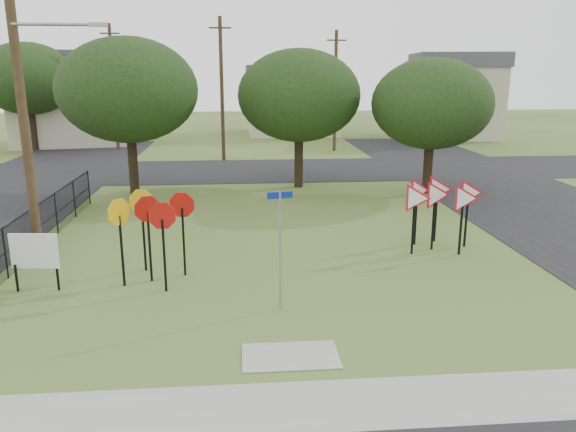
% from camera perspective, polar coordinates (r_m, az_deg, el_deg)
% --- Properties ---
extents(ground, '(140.00, 140.00, 0.00)m').
position_cam_1_polar(ground, '(14.10, -0.65, -9.43)').
color(ground, '#425D23').
extents(sidewalk, '(30.00, 1.60, 0.02)m').
position_cam_1_polar(sidewalk, '(10.41, 1.20, -18.78)').
color(sidewalk, gray).
rests_on(sidewalk, ground).
extents(street_right, '(8.00, 50.00, 0.02)m').
position_cam_1_polar(street_right, '(26.88, 24.01, 0.99)').
color(street_right, black).
rests_on(street_right, ground).
extents(street_far, '(60.00, 8.00, 0.02)m').
position_cam_1_polar(street_far, '(33.35, -3.25, 4.66)').
color(street_far, black).
rests_on(street_far, ground).
extents(curb_pad, '(2.00, 1.20, 0.02)m').
position_cam_1_polar(curb_pad, '(11.95, 0.25, -14.05)').
color(curb_pad, gray).
rests_on(curb_pad, ground).
extents(street_name_sign, '(0.61, 0.13, 2.97)m').
position_cam_1_polar(street_name_sign, '(13.48, -0.81, -2.81)').
color(street_name_sign, gray).
rests_on(street_name_sign, ground).
extents(stop_sign_cluster, '(2.22, 1.81, 2.47)m').
position_cam_1_polar(stop_sign_cluster, '(15.81, -13.74, -0.15)').
color(stop_sign_cluster, black).
rests_on(stop_sign_cluster, ground).
extents(yield_sign_cluster, '(3.01, 1.65, 2.36)m').
position_cam_1_polar(yield_sign_cluster, '(18.91, 15.10, 1.85)').
color(yield_sign_cluster, black).
rests_on(yield_sign_cluster, ground).
extents(info_board, '(1.28, 0.17, 1.60)m').
position_cam_1_polar(info_board, '(16.28, -24.37, -3.46)').
color(info_board, black).
rests_on(info_board, ground).
extents(utility_pole_main, '(3.55, 0.33, 10.00)m').
position_cam_1_polar(utility_pole_main, '(18.45, -25.40, 11.58)').
color(utility_pole_main, '#453320').
rests_on(utility_pole_main, ground).
extents(far_pole_a, '(1.40, 0.24, 9.00)m').
position_cam_1_polar(far_pole_a, '(36.88, -6.74, 12.71)').
color(far_pole_a, '#453320').
rests_on(far_pole_a, ground).
extents(far_pole_b, '(1.40, 0.24, 8.50)m').
position_cam_1_polar(far_pole_b, '(41.46, 4.83, 12.60)').
color(far_pole_b, '#453320').
rests_on(far_pole_b, ground).
extents(far_pole_c, '(1.40, 0.24, 9.00)m').
position_cam_1_polar(far_pole_c, '(43.80, -17.29, 12.45)').
color(far_pole_c, '#453320').
rests_on(far_pole_c, ground).
extents(fence_run, '(0.05, 11.55, 1.50)m').
position_cam_1_polar(fence_run, '(20.82, -23.41, -0.41)').
color(fence_run, black).
rests_on(fence_run, ground).
extents(house_left, '(10.58, 8.88, 7.20)m').
position_cam_1_polar(house_left, '(48.67, -20.91, 11.18)').
color(house_left, '#C0B79B').
rests_on(house_left, ground).
extents(house_mid, '(8.40, 8.40, 6.20)m').
position_cam_1_polar(house_mid, '(53.14, 0.41, 11.78)').
color(house_mid, '#C0B79B').
rests_on(house_mid, ground).
extents(house_right, '(8.30, 8.30, 7.20)m').
position_cam_1_polar(house_right, '(52.44, 16.60, 11.70)').
color(house_right, '#C0B79B').
rests_on(house_right, ground).
extents(tree_near_left, '(6.40, 6.40, 7.27)m').
position_cam_1_polar(tree_near_left, '(27.33, -15.96, 12.18)').
color(tree_near_left, black).
rests_on(tree_near_left, ground).
extents(tree_near_mid, '(6.00, 6.00, 6.80)m').
position_cam_1_polar(tree_near_mid, '(28.03, 1.13, 12.12)').
color(tree_near_mid, black).
rests_on(tree_near_mid, ground).
extents(tree_near_right, '(5.60, 5.60, 6.33)m').
position_cam_1_polar(tree_near_right, '(27.39, 14.41, 10.96)').
color(tree_near_right, black).
rests_on(tree_near_right, ground).
extents(tree_far_left, '(6.80, 6.80, 7.73)m').
position_cam_1_polar(tree_far_left, '(45.41, -24.93, 12.55)').
color(tree_far_left, black).
rests_on(tree_far_left, ground).
extents(tree_far_right, '(6.00, 6.00, 6.80)m').
position_cam_1_polar(tree_far_right, '(47.29, 13.83, 12.71)').
color(tree_far_right, black).
rests_on(tree_far_right, ground).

